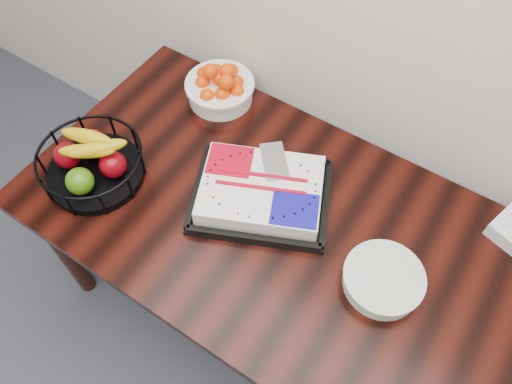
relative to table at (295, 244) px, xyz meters
The scene contains 5 objects.
table is the anchor object (origin of this frame).
cake_tray 0.21m from the table, 165.87° to the left, with size 0.54×0.49×0.09m.
tangerine_bowl 0.65m from the table, 147.72° to the left, with size 0.26×0.26×0.16m.
fruit_basket 0.71m from the table, 164.57° to the right, with size 0.34×0.34×0.18m.
plate_stack 0.32m from the table, ahead, with size 0.24×0.24×0.06m.
Camera 1 is at (0.31, 1.29, 2.12)m, focal length 35.00 mm.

